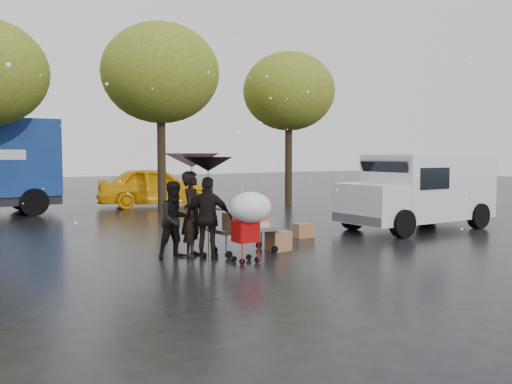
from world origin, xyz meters
TOP-DOWN VIEW (x-y plane):
  - ground at (0.00, 0.00)m, footprint 90.00×90.00m
  - person_pink at (-0.54, 1.37)m, footprint 0.77×0.81m
  - person_middle at (-0.91, 1.43)m, footprint 0.81×0.64m
  - person_black at (-0.39, 0.90)m, footprint 1.04×1.01m
  - umbrella_pink at (-0.54, 1.37)m, footprint 1.21×1.21m
  - umbrella_black at (-0.39, 0.90)m, footprint 1.04×1.04m
  - vendor_cart at (0.68, 1.03)m, footprint 1.52×0.80m
  - shopping_cart at (0.08, 0.02)m, footprint 0.84×0.84m
  - white_van at (7.12, 1.61)m, footprint 4.91×2.18m
  - box_ground_near at (1.44, 0.92)m, footprint 0.52×0.43m
  - box_ground_far at (3.15, 2.16)m, footprint 0.52×0.43m
  - yellow_taxi at (3.27, 12.33)m, footprint 5.29×3.23m
  - tree_row at (-0.47, 10.00)m, footprint 21.60×4.40m

SIDE VIEW (x-z plane):
  - ground at x=0.00m, z-range 0.00..0.00m
  - box_ground_far at x=3.15m, z-range 0.00..0.38m
  - box_ground_near at x=1.44m, z-range 0.00..0.45m
  - vendor_cart at x=0.68m, z-range 0.09..1.36m
  - person_middle at x=-0.91m, z-range 0.00..1.64m
  - yellow_taxi at x=3.27m, z-range 0.00..1.68m
  - person_black at x=-0.39m, z-range 0.00..1.75m
  - person_pink at x=-0.54m, z-range 0.00..1.85m
  - shopping_cart at x=0.08m, z-range 0.33..1.80m
  - white_van at x=7.12m, z-range 0.06..2.26m
  - umbrella_black at x=-0.39m, z-range 0.93..3.09m
  - umbrella_pink at x=-0.54m, z-range 0.97..3.21m
  - tree_row at x=-0.47m, z-range 1.46..8.58m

